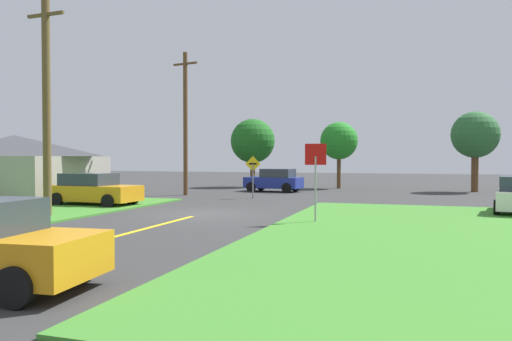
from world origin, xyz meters
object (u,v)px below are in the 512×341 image
object	(u,v)px
stop_sign	(316,167)
parked_car_near_building	(94,190)
barn	(14,167)
car_approaching_junction	(275,180)
utility_pole_near	(47,105)
pine_tree_center	(253,141)
direction_sign	(253,172)
oak_tree_right	(339,141)
utility_pole_mid	(185,122)
oak_tree_left	(475,135)

from	to	relation	value
stop_sign	parked_car_near_building	size ratio (longest dim) A/B	0.64
parked_car_near_building	barn	xyz separation A→B (m)	(-7.42, 2.59, 1.07)
car_approaching_junction	utility_pole_near	xyz separation A→B (m)	(-4.64, -17.32, 3.71)
utility_pole_near	pine_tree_center	bearing A→B (deg)	86.43
direction_sign	oak_tree_right	distance (m)	11.88
direction_sign	utility_pole_mid	bearing A→B (deg)	167.13
direction_sign	oak_tree_right	bearing A→B (deg)	72.95
parked_car_near_building	direction_sign	xyz separation A→B (m)	(6.17, 6.70, 0.74)
car_approaching_junction	utility_pole_mid	xyz separation A→B (m)	(-4.54, -4.93, 3.89)
car_approaching_junction	oak_tree_left	distance (m)	14.43
car_approaching_junction	oak_tree_left	bearing A→B (deg)	-155.96
oak_tree_left	barn	world-z (taller)	oak_tree_left
parked_car_near_building	stop_sign	bearing A→B (deg)	-12.55
parked_car_near_building	direction_sign	size ratio (longest dim) A/B	1.82
utility_pole_near	oak_tree_right	world-z (taller)	utility_pole_near
utility_pole_mid	barn	xyz separation A→B (m)	(-8.67, -5.23, -2.82)
car_approaching_junction	pine_tree_center	distance (m)	6.61
parked_car_near_building	oak_tree_right	distance (m)	20.49
car_approaching_junction	oak_tree_left	xyz separation A→B (m)	(13.48, 4.04, 3.18)
oak_tree_right	utility_pole_mid	bearing A→B (deg)	-129.69
stop_sign	direction_sign	xyz separation A→B (m)	(-5.66, 9.97, -0.50)
car_approaching_junction	direction_sign	bearing A→B (deg)	100.86
parked_car_near_building	utility_pole_mid	xyz separation A→B (m)	(1.25, 7.82, 3.89)
direction_sign	pine_tree_center	bearing A→B (deg)	108.29
stop_sign	oak_tree_right	size ratio (longest dim) A/B	0.56
pine_tree_center	stop_sign	bearing A→B (deg)	-66.08
direction_sign	oak_tree_right	size ratio (longest dim) A/B	0.48
barn	stop_sign	bearing A→B (deg)	-16.95
oak_tree_left	utility_pole_mid	bearing A→B (deg)	-153.54
utility_pole_mid	oak_tree_left	size ratio (longest dim) A/B	1.61
direction_sign	car_approaching_junction	bearing A→B (deg)	93.51
utility_pole_near	direction_sign	distance (m)	12.69
oak_tree_left	barn	xyz separation A→B (m)	(-26.70, -14.20, -2.11)
parked_car_near_building	car_approaching_junction	bearing A→B (deg)	68.48
car_approaching_junction	utility_pole_near	distance (m)	18.31
pine_tree_center	oak_tree_right	bearing A→B (deg)	1.60
direction_sign	oak_tree_left	world-z (taller)	oak_tree_left
utility_pole_mid	stop_sign	bearing A→B (deg)	-46.37
oak_tree_left	parked_car_near_building	bearing A→B (deg)	-138.94
car_approaching_junction	oak_tree_right	world-z (taller)	oak_tree_right
oak_tree_right	barn	xyz separation A→B (m)	(-17.01, -15.28, -1.84)
direction_sign	pine_tree_center	size ratio (longest dim) A/B	0.44
utility_pole_mid	direction_sign	distance (m)	5.94
utility_pole_near	oak_tree_left	xyz separation A→B (m)	(18.13, 21.37, -0.53)
stop_sign	car_approaching_junction	bearing A→B (deg)	-82.16
car_approaching_junction	oak_tree_right	xyz separation A→B (m)	(3.80, 5.12, 2.91)
parked_car_near_building	barn	distance (m)	7.93
utility_pole_near	pine_tree_center	world-z (taller)	utility_pole_near
pine_tree_center	parked_car_near_building	bearing A→B (deg)	-98.18
utility_pole_mid	utility_pole_near	bearing A→B (deg)	-90.46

